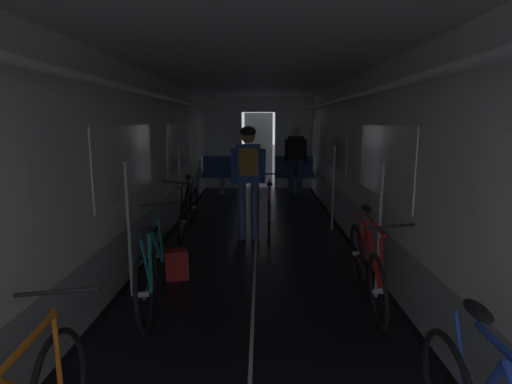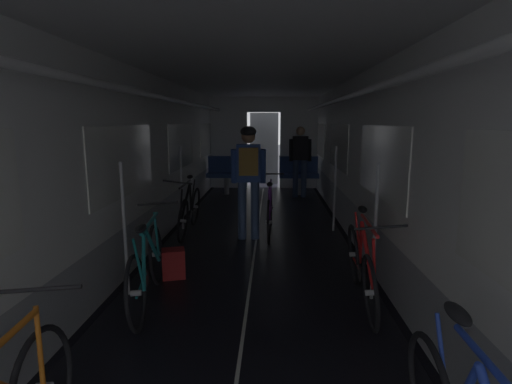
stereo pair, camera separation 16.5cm
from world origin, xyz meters
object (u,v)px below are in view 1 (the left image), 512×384
at_px(bench_seat_far_right, 294,172).
at_px(bicycle_teal, 153,268).
at_px(bicycle_red, 367,265).
at_px(person_cyclist_aisle, 248,170).
at_px(bicycle_purple_in_aisle, 269,211).
at_px(bench_seat_far_left, 222,171).
at_px(bicycle_black, 188,211).
at_px(backpack_on_floor, 177,264).
at_px(person_standing_near_bench, 296,157).

relative_size(bench_seat_far_right, bicycle_teal, 0.58).
relative_size(bicycle_teal, bicycle_red, 1.00).
height_order(person_cyclist_aisle, bicycle_purple_in_aisle, person_cyclist_aisle).
relative_size(bench_seat_far_left, bench_seat_far_right, 1.00).
height_order(bench_seat_far_left, bicycle_teal, bench_seat_far_left).
bearing_deg(bicycle_purple_in_aisle, bicycle_red, -68.90).
height_order(bicycle_black, backpack_on_floor, bicycle_black).
bearing_deg(bicycle_black, person_cyclist_aisle, -17.13).
xyz_separation_m(bench_seat_far_left, bicycle_teal, (-0.08, -6.18, -0.18)).
bearing_deg(bicycle_red, bench_seat_far_left, 108.55).
distance_m(bench_seat_far_right, bicycle_black, 4.14).
bearing_deg(bicycle_red, bench_seat_far_right, 92.23).
bearing_deg(person_standing_near_bench, person_cyclist_aisle, -106.01).
relative_size(bicycle_teal, bicycle_black, 1.00).
distance_m(bicycle_red, backpack_on_floor, 2.12).
relative_size(bench_seat_far_left, backpack_on_floor, 2.89).
bearing_deg(bench_seat_far_left, bicycle_teal, -90.76).
relative_size(bicycle_black, person_standing_near_bench, 1.00).
distance_m(bicycle_red, bicycle_purple_in_aisle, 2.58).
height_order(bench_seat_far_left, bench_seat_far_right, same).
distance_m(bench_seat_far_left, bicycle_red, 6.40).
relative_size(bicycle_teal, bicycle_purple_in_aisle, 1.00).
bearing_deg(bicycle_teal, bicycle_black, 92.55).
relative_size(bicycle_teal, person_cyclist_aisle, 0.98).
distance_m(bench_seat_far_left, bench_seat_far_right, 1.80).
relative_size(person_cyclist_aisle, person_standing_near_bench, 1.03).
height_order(bicycle_teal, backpack_on_floor, bicycle_teal).
xyz_separation_m(bench_seat_far_left, person_standing_near_bench, (1.80, -0.38, 0.41)).
xyz_separation_m(bench_seat_far_right, bicycle_black, (-2.00, -3.62, -0.19)).
bearing_deg(bicycle_red, backpack_on_floor, 164.56).
distance_m(bench_seat_far_right, bicycle_teal, 6.46).
xyz_separation_m(bicycle_black, bicycle_purple_in_aisle, (1.30, -0.04, 0.00)).
xyz_separation_m(bicycle_black, person_standing_near_bench, (2.00, 3.25, 0.59)).
relative_size(bench_seat_far_right, bicycle_red, 0.58).
distance_m(bicycle_black, bicycle_purple_in_aisle, 1.30).
height_order(bicycle_red, person_standing_near_bench, person_standing_near_bench).
bearing_deg(bicycle_red, bicycle_purple_in_aisle, 111.10).
bearing_deg(person_standing_near_bench, bicycle_red, -87.65).
height_order(bench_seat_far_right, bicycle_teal, bench_seat_far_right).
distance_m(person_cyclist_aisle, person_standing_near_bench, 3.69).
bearing_deg(bench_seat_far_right, person_standing_near_bench, -89.59).
relative_size(bicycle_red, bicycle_black, 1.00).
xyz_separation_m(bicycle_teal, backpack_on_floor, (0.08, 0.67, -0.21)).
height_order(bicycle_red, backpack_on_floor, bicycle_red).
relative_size(bench_seat_far_left, bicycle_teal, 0.58).
distance_m(bicycle_red, person_standing_near_bench, 5.72).
bearing_deg(bicycle_teal, person_cyclist_aisle, 68.96).
xyz_separation_m(bench_seat_far_left, bicycle_red, (2.04, -6.07, -0.19)).
relative_size(bicycle_red, person_standing_near_bench, 1.00).
height_order(bench_seat_far_left, person_cyclist_aisle, person_cyclist_aisle).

